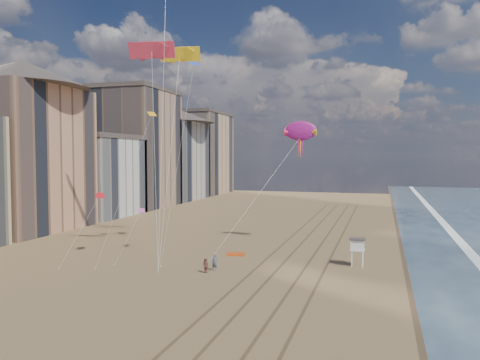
{
  "coord_description": "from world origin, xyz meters",
  "views": [
    {
      "loc": [
        12.11,
        -30.41,
        12.59
      ],
      "look_at": [
        -5.09,
        26.0,
        9.5
      ],
      "focal_mm": 35.0,
      "sensor_mm": 36.0,
      "label": 1
    }
  ],
  "objects_px": {
    "lifeguard_stand": "(357,245)",
    "grounded_kite": "(236,254)",
    "show_kite": "(300,131)",
    "kite_flyer_b": "(205,266)",
    "kite_flyer_a": "(215,262)"
  },
  "relations": [
    {
      "from": "kite_flyer_b",
      "to": "kite_flyer_a",
      "type": "bearing_deg",
      "value": 92.0
    },
    {
      "from": "lifeguard_stand",
      "to": "grounded_kite",
      "type": "distance_m",
      "value": 15.28
    },
    {
      "from": "grounded_kite",
      "to": "show_kite",
      "type": "xyz_separation_m",
      "value": [
        6.74,
        8.06,
        15.8
      ]
    },
    {
      "from": "show_kite",
      "to": "kite_flyer_b",
      "type": "bearing_deg",
      "value": -111.97
    },
    {
      "from": "grounded_kite",
      "to": "kite_flyer_b",
      "type": "bearing_deg",
      "value": -102.25
    },
    {
      "from": "grounded_kite",
      "to": "show_kite",
      "type": "relative_size",
      "value": 0.1
    },
    {
      "from": "show_kite",
      "to": "kite_flyer_b",
      "type": "xyz_separation_m",
      "value": [
        -7.13,
        -17.68,
        -15.13
      ]
    },
    {
      "from": "show_kite",
      "to": "kite_flyer_a",
      "type": "relative_size",
      "value": 12.58
    },
    {
      "from": "kite_flyer_b",
      "to": "lifeguard_stand",
      "type": "bearing_deg",
      "value": 52.83
    },
    {
      "from": "grounded_kite",
      "to": "lifeguard_stand",
      "type": "bearing_deg",
      "value": -16.53
    },
    {
      "from": "show_kite",
      "to": "kite_flyer_b",
      "type": "height_order",
      "value": "show_kite"
    },
    {
      "from": "show_kite",
      "to": "kite_flyer_b",
      "type": "relative_size",
      "value": 14.32
    },
    {
      "from": "show_kite",
      "to": "kite_flyer_a",
      "type": "bearing_deg",
      "value": -111.83
    },
    {
      "from": "grounded_kite",
      "to": "show_kite",
      "type": "height_order",
      "value": "show_kite"
    },
    {
      "from": "lifeguard_stand",
      "to": "kite_flyer_b",
      "type": "xyz_separation_m",
      "value": [
        -15.39,
        -7.87,
        -1.68
      ]
    }
  ]
}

